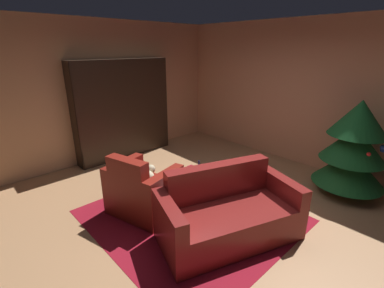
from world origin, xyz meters
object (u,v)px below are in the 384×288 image
at_px(armchair_red, 142,191).
at_px(bottle_on_table, 199,171).
at_px(decorated_tree, 353,147).
at_px(coffee_table, 194,187).
at_px(book_stack_on_table, 193,179).
at_px(bookshelf_unit, 129,110).
at_px(couch_red, 228,215).

distance_m(armchair_red, bottle_on_table, 0.85).
distance_m(armchair_red, decorated_tree, 3.28).
bearing_deg(armchair_red, coffee_table, 44.28).
height_order(coffee_table, book_stack_on_table, book_stack_on_table).
bearing_deg(bookshelf_unit, book_stack_on_table, -12.53).
bearing_deg(armchair_red, bookshelf_unit, 152.43).
bearing_deg(book_stack_on_table, coffee_table, -16.03).
relative_size(couch_red, book_stack_on_table, 10.27).
distance_m(coffee_table, book_stack_on_table, 0.10).
distance_m(bookshelf_unit, decorated_tree, 4.21).
relative_size(armchair_red, couch_red, 0.56).
distance_m(bottle_on_table, decorated_tree, 2.45).
distance_m(couch_red, book_stack_on_table, 0.71).
height_order(armchair_red, book_stack_on_table, armchair_red).
relative_size(bottle_on_table, decorated_tree, 0.18).
height_order(couch_red, bottle_on_table, couch_red).
distance_m(armchair_red, couch_red, 1.26).
bearing_deg(couch_red, armchair_red, -157.99).
distance_m(bookshelf_unit, bottle_on_table, 2.62).
height_order(bookshelf_unit, couch_red, bookshelf_unit).
xyz_separation_m(couch_red, coffee_table, (-0.64, 0.04, 0.12)).
distance_m(bookshelf_unit, couch_red, 3.40).
bearing_deg(bookshelf_unit, coffee_table, -12.58).
relative_size(book_stack_on_table, bottle_on_table, 0.67).
bearing_deg(bookshelf_unit, couch_red, -10.83).
xyz_separation_m(bookshelf_unit, coffee_table, (2.63, -0.59, -0.57)).
relative_size(bookshelf_unit, decorated_tree, 1.36).
xyz_separation_m(book_stack_on_table, bottle_on_table, (-0.04, 0.15, 0.06)).
xyz_separation_m(armchair_red, couch_red, (1.17, 0.47, -0.02)).
bearing_deg(decorated_tree, couch_red, -105.34).
relative_size(coffee_table, book_stack_on_table, 3.51).
relative_size(armchair_red, decorated_tree, 0.69).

